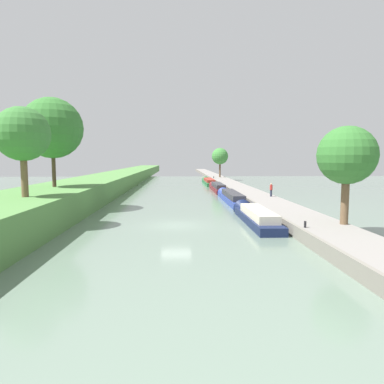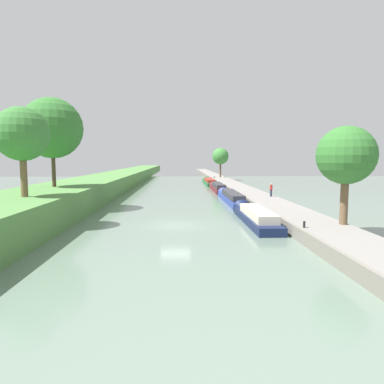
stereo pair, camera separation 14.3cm
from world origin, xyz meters
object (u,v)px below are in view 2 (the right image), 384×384
object	(u,v)px
narrowboat_green	(209,182)
mooring_bollard_near	(304,224)
mooring_bollard_far	(214,177)
person_walking	(271,190)
narrowboat_navy	(254,216)
narrowboat_blue	(231,197)
narrowboat_maroon	(218,187)

from	to	relation	value
narrowboat_green	mooring_bollard_near	world-z (taller)	mooring_bollard_near
narrowboat_green	mooring_bollard_near	xyz separation A→B (m)	(1.88, -52.81, 0.59)
mooring_bollard_near	mooring_bollard_far	size ratio (longest dim) A/B	1.00
person_walking	mooring_bollard_far	size ratio (longest dim) A/B	3.69
narrowboat_navy	narrowboat_blue	bearing A→B (deg)	89.44
mooring_bollard_near	mooring_bollard_far	xyz separation A→B (m)	(0.00, 59.89, 0.00)
narrowboat_navy	narrowboat_maroon	xyz separation A→B (m)	(0.11, 29.75, 0.03)
narrowboat_navy	narrowboat_green	size ratio (longest dim) A/B	0.75
narrowboat_green	mooring_bollard_near	bearing A→B (deg)	-87.96
narrowboat_navy	mooring_bollard_far	world-z (taller)	mooring_bollard_far
narrowboat_maroon	mooring_bollard_near	distance (m)	36.80
narrowboat_navy	narrowboat_maroon	bearing A→B (deg)	89.80
mooring_bollard_near	mooring_bollard_far	distance (m)	59.89
narrowboat_blue	narrowboat_navy	bearing A→B (deg)	-90.56
narrowboat_navy	mooring_bollard_near	size ratio (longest dim) A/B	26.77
narrowboat_navy	narrowboat_green	distance (m)	45.81
mooring_bollard_near	narrowboat_maroon	bearing A→B (deg)	92.76
narrowboat_navy	mooring_bollard_near	bearing A→B (deg)	-74.99
narrowboat_navy	mooring_bollard_near	world-z (taller)	mooring_bollard_near
narrowboat_maroon	person_walking	size ratio (longest dim) A/B	8.32
narrowboat_navy	person_walking	xyz separation A→B (m)	(4.78, 12.18, 1.21)
narrowboat_maroon	mooring_bollard_near	bearing A→B (deg)	-87.24
narrowboat_maroon	narrowboat_green	xyz separation A→B (m)	(-0.11, 16.07, -0.05)
narrowboat_maroon	mooring_bollard_far	world-z (taller)	narrowboat_maroon
narrowboat_blue	mooring_bollard_far	world-z (taller)	narrowboat_blue
narrowboat_green	person_walking	bearing A→B (deg)	-81.91
narrowboat_navy	mooring_bollard_near	xyz separation A→B (m)	(1.88, -7.00, 0.57)
narrowboat_blue	narrowboat_maroon	distance (m)	15.22
narrowboat_maroon	person_walking	bearing A→B (deg)	-75.10
narrowboat_navy	person_walking	world-z (taller)	person_walking
narrowboat_blue	person_walking	bearing A→B (deg)	-26.85
narrowboat_navy	narrowboat_blue	world-z (taller)	narrowboat_blue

